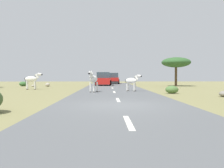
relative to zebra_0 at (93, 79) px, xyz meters
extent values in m
plane|color=olive|center=(1.54, -8.10, -1.04)|extent=(90.00, 90.00, 0.00)
cube|color=#56595B|center=(1.63, -8.10, -1.01)|extent=(6.00, 64.00, 0.05)
cube|color=silver|center=(1.63, -12.10, -0.99)|extent=(0.16, 2.00, 0.01)
cube|color=silver|center=(1.63, -6.10, -0.99)|extent=(0.16, 2.00, 0.01)
cube|color=silver|center=(1.63, -0.10, -0.99)|extent=(0.16, 2.00, 0.01)
cube|color=silver|center=(1.63, 5.90, -0.99)|extent=(0.16, 2.00, 0.01)
cube|color=silver|center=(1.63, 11.90, -0.99)|extent=(0.16, 2.00, 0.01)
cube|color=silver|center=(1.63, 17.90, -0.99)|extent=(0.16, 2.00, 0.01)
ellipsoid|color=silver|center=(0.03, 0.09, 0.02)|extent=(0.77, 1.23, 0.54)
cylinder|color=silver|center=(-0.22, -0.22, -0.60)|extent=(0.14, 0.14, 0.78)
cylinder|color=#28231E|center=(-0.22, -0.22, -0.96)|extent=(0.16, 0.16, 0.05)
cylinder|color=silver|center=(0.06, -0.31, -0.60)|extent=(0.14, 0.14, 0.78)
cylinder|color=#28231E|center=(0.06, -0.31, -0.96)|extent=(0.16, 0.16, 0.05)
cylinder|color=silver|center=(0.00, 0.49, -0.60)|extent=(0.14, 0.14, 0.78)
cylinder|color=#28231E|center=(0.00, 0.49, -0.96)|extent=(0.16, 0.16, 0.05)
cylinder|color=silver|center=(0.28, 0.41, -0.60)|extent=(0.14, 0.14, 0.78)
cylinder|color=#28231E|center=(0.28, 0.41, -0.96)|extent=(0.16, 0.16, 0.05)
cylinder|color=silver|center=(-0.13, -0.43, 0.30)|extent=(0.32, 0.45, 0.46)
cube|color=black|center=(-0.13, -0.43, 0.39)|extent=(0.15, 0.37, 0.32)
ellipsoid|color=silver|center=(-0.21, -0.69, 0.47)|extent=(0.34, 0.54, 0.25)
ellipsoid|color=black|center=(-0.27, -0.88, 0.45)|extent=(0.19, 0.21, 0.15)
cone|color=silver|center=(-0.24, -0.55, 0.60)|extent=(0.12, 0.12, 0.15)
cone|color=silver|center=(-0.10, -0.59, 0.60)|extent=(0.12, 0.12, 0.15)
cylinder|color=black|center=(0.19, 0.64, -0.08)|extent=(0.09, 0.17, 0.46)
ellipsoid|color=silver|center=(3.05, 0.99, -0.13)|extent=(1.04, 0.82, 0.46)
cylinder|color=silver|center=(3.26, 0.73, -0.66)|extent=(0.13, 0.13, 0.66)
cylinder|color=#28231E|center=(3.26, 0.73, -0.97)|extent=(0.15, 0.15, 0.04)
cylinder|color=silver|center=(3.39, 0.94, -0.66)|extent=(0.13, 0.13, 0.66)
cylinder|color=#28231E|center=(3.39, 0.94, -0.97)|extent=(0.15, 0.15, 0.04)
cylinder|color=silver|center=(2.71, 1.04, -0.66)|extent=(0.13, 0.13, 0.66)
cylinder|color=#28231E|center=(2.71, 1.04, -0.97)|extent=(0.15, 0.15, 0.04)
cylinder|color=silver|center=(2.83, 1.26, -0.66)|extent=(0.13, 0.13, 0.66)
cylinder|color=#28231E|center=(2.83, 1.26, -0.97)|extent=(0.15, 0.15, 0.04)
cylinder|color=silver|center=(3.45, 0.76, 0.11)|extent=(0.39, 0.33, 0.39)
cube|color=black|center=(3.45, 0.76, 0.19)|extent=(0.30, 0.19, 0.27)
ellipsoid|color=silver|center=(3.65, 0.65, 0.25)|extent=(0.46, 0.36, 0.21)
ellipsoid|color=black|center=(3.80, 0.56, 0.24)|extent=(0.19, 0.18, 0.13)
cone|color=silver|center=(3.53, 0.64, 0.36)|extent=(0.11, 0.11, 0.12)
cone|color=silver|center=(3.59, 0.75, 0.36)|extent=(0.11, 0.11, 0.12)
cylinder|color=black|center=(2.63, 1.23, -0.22)|extent=(0.14, 0.10, 0.39)
ellipsoid|color=silver|center=(-6.24, 4.51, -0.03)|extent=(1.15, 0.47, 0.54)
cylinder|color=silver|center=(-5.87, 4.37, -0.65)|extent=(0.12, 0.12, 0.78)
cylinder|color=#28231E|center=(-5.87, 4.37, -1.01)|extent=(0.13, 0.13, 0.05)
cylinder|color=silver|center=(-5.87, 4.66, -0.65)|extent=(0.12, 0.12, 0.78)
cylinder|color=#28231E|center=(-5.87, 4.66, -1.01)|extent=(0.13, 0.13, 0.05)
cylinder|color=silver|center=(-6.61, 4.36, -0.65)|extent=(0.12, 0.12, 0.78)
cylinder|color=#28231E|center=(-6.61, 4.36, -1.01)|extent=(0.13, 0.13, 0.05)
cylinder|color=silver|center=(-6.62, 4.65, -0.65)|extent=(0.12, 0.12, 0.78)
cylinder|color=#28231E|center=(-6.62, 4.65, -1.01)|extent=(0.13, 0.13, 0.05)
cylinder|color=silver|center=(-5.69, 4.51, 0.25)|extent=(0.41, 0.21, 0.46)
cube|color=black|center=(-5.69, 4.51, 0.34)|extent=(0.38, 0.04, 0.32)
ellipsoid|color=silver|center=(-5.42, 4.52, 0.42)|extent=(0.50, 0.21, 0.25)
ellipsoid|color=black|center=(-5.23, 4.52, 0.40)|extent=(0.18, 0.15, 0.15)
cone|color=silver|center=(-5.55, 4.44, 0.54)|extent=(0.09, 0.09, 0.15)
cone|color=silver|center=(-5.55, 4.59, 0.54)|extent=(0.09, 0.09, 0.15)
cylinder|color=black|center=(-6.81, 4.50, -0.13)|extent=(0.16, 0.04, 0.46)
cube|color=red|center=(0.62, 13.21, -0.41)|extent=(1.99, 4.28, 0.80)
cube|color=#334751|center=(0.61, 13.01, 0.37)|extent=(1.74, 2.27, 0.76)
cube|color=black|center=(0.72, 15.37, -0.68)|extent=(1.72, 0.24, 0.24)
cylinder|color=black|center=(1.58, 14.52, -0.65)|extent=(0.25, 0.69, 0.68)
cylinder|color=black|center=(-0.22, 14.60, -0.65)|extent=(0.25, 0.69, 0.68)
cylinder|color=black|center=(1.46, 11.82, -0.65)|extent=(0.25, 0.69, 0.68)
cylinder|color=black|center=(-0.34, 11.90, -0.65)|extent=(0.25, 0.69, 0.68)
cube|color=red|center=(2.09, 19.93, -0.41)|extent=(1.99, 4.28, 0.80)
cube|color=#334751|center=(2.09, 20.13, 0.37)|extent=(1.74, 2.27, 0.76)
cube|color=black|center=(1.99, 17.77, -0.68)|extent=(1.72, 0.24, 0.24)
cylinder|color=black|center=(1.12, 18.62, -0.65)|extent=(0.25, 0.69, 0.68)
cylinder|color=black|center=(2.92, 18.54, -0.65)|extent=(0.25, 0.69, 0.68)
cylinder|color=black|center=(1.25, 21.32, -0.65)|extent=(0.25, 0.69, 0.68)
cylinder|color=black|center=(3.05, 21.24, -0.65)|extent=(0.25, 0.69, 0.68)
cylinder|color=#4C3823|center=(9.84, 11.47, 0.15)|extent=(0.30, 0.30, 2.38)
ellipsoid|color=#2D5628|center=(9.84, 11.47, 1.98)|extent=(3.64, 3.64, 1.28)
ellipsoid|color=#386633|center=(-9.60, 11.93, -0.74)|extent=(0.98, 0.88, 0.59)
ellipsoid|color=#4C7038|center=(5.89, -0.97, -0.75)|extent=(0.97, 0.87, 0.58)
ellipsoid|color=#A89E8C|center=(-7.95, 10.58, -0.93)|extent=(0.43, 0.38, 0.21)
ellipsoid|color=#A89E8C|center=(-6.19, 10.65, -0.82)|extent=(0.56, 0.48, 0.44)
camera|label=1|loc=(1.04, -18.46, 0.27)|focal=38.06mm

